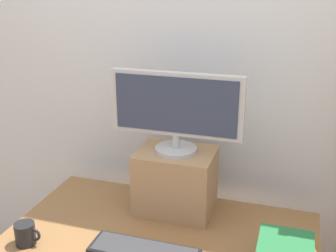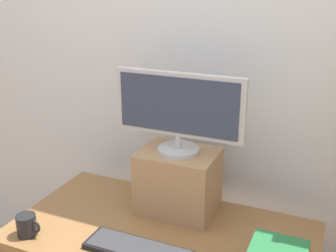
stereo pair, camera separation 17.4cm
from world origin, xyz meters
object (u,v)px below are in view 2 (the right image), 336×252
desk (161,246)px  keyboard (138,250)px  coffee_mug (27,225)px  riser_box (178,181)px  computer_monitor (178,109)px

desk → keyboard: bearing=-96.7°
coffee_mug → keyboard: bearing=9.4°
desk → keyboard: keyboard is taller
riser_box → computer_monitor: 0.35m
riser_box → computer_monitor: bearing=-90.0°
desk → coffee_mug: bearing=-153.0°
coffee_mug → desk: bearing=27.0°
computer_monitor → keyboard: size_ratio=1.34×
computer_monitor → keyboard: bearing=-93.0°
desk → keyboard: 0.20m
computer_monitor → desk: bearing=-89.5°
riser_box → coffee_mug: (-0.51, -0.45, -0.10)m
computer_monitor → coffee_mug: bearing=-138.5°
computer_monitor → coffee_mug: size_ratio=5.18×
riser_box → keyboard: (-0.02, -0.37, -0.14)m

